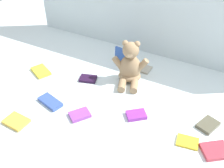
{
  "coord_description": "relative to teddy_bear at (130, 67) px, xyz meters",
  "views": [
    {
      "loc": [
        0.54,
        -1.11,
        0.99
      ],
      "look_at": [
        0.0,
        -0.1,
        0.1
      ],
      "focal_mm": 44.18,
      "sensor_mm": 36.0,
      "label": 1
    }
  ],
  "objects": [
    {
      "name": "book_case_3",
      "position": [
        -0.29,
        -0.39,
        -0.09
      ],
      "size": [
        0.15,
        0.1,
        0.02
      ],
      "primitive_type": "cube",
      "rotation": [
        0.0,
        0.0,
        4.45
      ],
      "color": "#3753A8",
      "rests_on": "ground_plane"
    },
    {
      "name": "book_case_0",
      "position": [
        -0.22,
        -0.11,
        -0.09
      ],
      "size": [
        0.11,
        0.1,
        0.02
      ],
      "primitive_type": "cube",
      "rotation": [
        0.0,
        0.0,
        1.88
      ],
      "color": "#26112F",
      "rests_on": "ground_plane"
    },
    {
      "name": "book_case_1",
      "position": [
        -0.14,
        0.16,
        -0.05
      ],
      "size": [
        0.09,
        0.03,
        0.1
      ],
      "primitive_type": "cube",
      "rotation": [
        -0.05,
        0.0,
        -0.11
      ],
      "color": "#2F56AF",
      "rests_on": "ground_plane"
    },
    {
      "name": "backdrop_drape",
      "position": [
        -0.02,
        0.36,
        0.23
      ],
      "size": [
        1.74,
        0.03,
        0.65
      ],
      "primitive_type": "cube",
      "color": "silver",
      "rests_on": "ground_plane"
    },
    {
      "name": "ground_plane",
      "position": [
        -0.02,
        -0.1,
        -0.1
      ],
      "size": [
        3.2,
        3.2,
        0.0
      ],
      "primitive_type": "plane",
      "color": "silver"
    },
    {
      "name": "book_case_10",
      "position": [
        0.5,
        -0.16,
        -0.09
      ],
      "size": [
        0.11,
        0.12,
        0.02
      ],
      "primitive_type": "cube",
      "rotation": [
        0.0,
        0.0,
        5.92
      ],
      "color": "brown",
      "rests_on": "ground_plane"
    },
    {
      "name": "book_case_2",
      "position": [
        0.44,
        -0.31,
        -0.09
      ],
      "size": [
        0.11,
        0.09,
        0.01
      ],
      "primitive_type": "cube",
      "rotation": [
        0.0,
        0.0,
        1.72
      ],
      "color": "yellow",
      "rests_on": "ground_plane"
    },
    {
      "name": "book_case_9",
      "position": [
        0.16,
        -0.26,
        -0.09
      ],
      "size": [
        0.12,
        0.11,
        0.02
      ],
      "primitive_type": "cube",
      "rotation": [
        0.0,
        0.0,
        2.26
      ],
      "color": "purple",
      "rests_on": "ground_plane"
    },
    {
      "name": "book_case_4",
      "position": [
        0.56,
        -0.3,
        -0.09
      ],
      "size": [
        0.15,
        0.14,
        0.02
      ],
      "primitive_type": "cube",
      "rotation": [
        0.0,
        0.0,
        5.35
      ],
      "color": "#C63746",
      "rests_on": "ground_plane"
    },
    {
      "name": "book_case_7",
      "position": [
        0.01,
        0.14,
        -0.09
      ],
      "size": [
        0.13,
        0.08,
        0.01
      ],
      "primitive_type": "cube",
      "rotation": [
        0.0,
        0.0,
        1.55
      ],
      "color": "#A59E8F",
      "rests_on": "ground_plane"
    },
    {
      "name": "book_case_6",
      "position": [
        -0.09,
        -0.39,
        -0.09
      ],
      "size": [
        0.12,
        0.12,
        0.02
      ],
      "primitive_type": "cube",
      "rotation": [
        0.0,
        0.0,
        2.52
      ],
      "color": "purple",
      "rests_on": "ground_plane"
    },
    {
      "name": "book_case_8",
      "position": [
        -0.52,
        -0.18,
        -0.09
      ],
      "size": [
        0.15,
        0.13,
        0.02
      ],
      "primitive_type": "cube",
      "rotation": [
        0.0,
        0.0,
        1.11
      ],
      "color": "yellow",
      "rests_on": "ground_plane"
    },
    {
      "name": "book_case_5",
      "position": [
        -0.35,
        -0.58,
        -0.09
      ],
      "size": [
        0.12,
        0.09,
        0.02
      ],
      "primitive_type": "cube",
      "rotation": [
        0.0,
        0.0,
        4.65
      ],
      "color": "yellow",
      "rests_on": "ground_plane"
    },
    {
      "name": "teddy_bear",
      "position": [
        0.0,
        0.0,
        0.0
      ],
      "size": [
        0.21,
        0.21,
        0.26
      ],
      "rotation": [
        0.0,
        0.0,
        0.34
      ],
      "color": "#9E7F5B",
      "rests_on": "ground_plane"
    }
  ]
}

